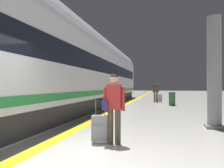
# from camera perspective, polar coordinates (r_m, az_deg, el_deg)

# --- Properties ---
(ground_plane) EXTENTS (120.00, 120.00, 0.00)m
(ground_plane) POSITION_cam_1_polar(r_m,az_deg,el_deg) (4.70, -12.22, -17.26)
(ground_plane) COLOR silver
(safety_line_strip) EXTENTS (0.36, 80.00, 0.01)m
(safety_line_strip) POSITION_cam_1_polar(r_m,az_deg,el_deg) (14.38, 2.16, -5.86)
(safety_line_strip) COLOR yellow
(safety_line_strip) RESTS_ON ground
(tactile_edge_band) EXTENTS (0.66, 80.00, 0.01)m
(tactile_edge_band) POSITION_cam_1_polar(r_m,az_deg,el_deg) (14.45, 0.80, -5.84)
(tactile_edge_band) COLOR slate
(tactile_edge_band) RESTS_ON ground
(high_speed_train) EXTENTS (2.94, 30.21, 4.97)m
(high_speed_train) POSITION_cam_1_polar(r_m,az_deg,el_deg) (12.91, -9.04, 4.63)
(high_speed_train) COLOR #38383D
(high_speed_train) RESTS_ON ground
(traveller_foreground) EXTENTS (0.52, 0.28, 1.64)m
(traveller_foreground) POSITION_cam_1_polar(r_m,az_deg,el_deg) (5.23, 0.38, -4.97)
(traveller_foreground) COLOR brown
(traveller_foreground) RESTS_ON ground
(rolling_suitcase_foreground) EXTENTS (0.41, 0.29, 1.05)m
(rolling_suitcase_foreground) POSITION_cam_1_polar(r_m,az_deg,el_deg) (5.41, -3.11, -11.13)
(rolling_suitcase_foreground) COLOR #9E9EA3
(rolling_suitcase_foreground) RESTS_ON ground
(passenger_near) EXTENTS (0.52, 0.34, 1.68)m
(passenger_near) POSITION_cam_1_polar(r_m,az_deg,el_deg) (19.08, 11.04, -1.53)
(passenger_near) COLOR brown
(passenger_near) RESTS_ON ground
(suitcase_near) EXTENTS (0.40, 0.28, 0.65)m
(suitcase_near) POSITION_cam_1_polar(r_m,az_deg,el_deg) (18.98, 12.00, -3.49)
(suitcase_near) COLOR #9E9EA3
(suitcase_near) RESTS_ON ground
(platform_pillar) EXTENTS (0.56, 0.56, 3.60)m
(platform_pillar) POSITION_cam_1_polar(r_m,az_deg,el_deg) (7.93, 24.55, 2.23)
(platform_pillar) COLOR gray
(platform_pillar) RESTS_ON ground
(waste_bin) EXTENTS (0.46, 0.46, 0.91)m
(waste_bin) POSITION_cam_1_polar(r_m,az_deg,el_deg) (15.95, 15.01, -3.68)
(waste_bin) COLOR #2D6638
(waste_bin) RESTS_ON ground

